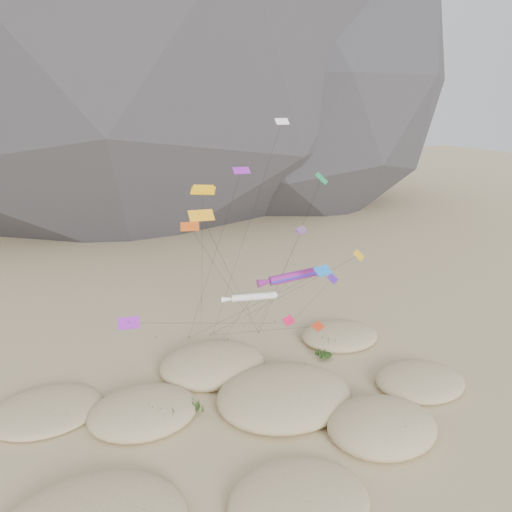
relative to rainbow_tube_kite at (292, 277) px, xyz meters
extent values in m
plane|color=#CCB789|center=(-4.92, -9.34, -12.85)|extent=(500.00, 500.00, 0.00)
ellipsoid|color=black|center=(51.08, 100.66, 25.15)|extent=(130.55, 126.41, 100.00)
ellipsoid|color=#CCB789|center=(-8.29, -18.59, -12.36)|extent=(12.14, 10.32, 2.18)
ellipsoid|color=#CCB789|center=(3.80, -13.29, -12.06)|extent=(11.45, 9.73, 3.51)
ellipsoid|color=#CCB789|center=(-17.89, -1.35, -12.20)|extent=(11.61, 9.87, 2.87)
ellipsoid|color=#CCB789|center=(-2.94, -4.66, -12.04)|extent=(15.34, 13.04, 3.61)
ellipsoid|color=#CCB789|center=(13.35, -7.62, -12.33)|extent=(10.84, 9.21, 2.32)
ellipsoid|color=#CCB789|center=(-8.14, 5.09, -12.10)|extent=(13.23, 11.25, 3.34)
ellipsoid|color=#CCB789|center=(10.85, 6.11, -12.30)|extent=(11.02, 9.37, 2.45)
ellipsoid|color=#CCB789|center=(-27.43, 3.20, -12.43)|extent=(11.78, 10.02, 1.88)
ellipsoid|color=black|center=(-21.04, -13.66, -12.05)|extent=(2.34, 2.00, 0.70)
ellipsoid|color=black|center=(-6.17, -18.05, -12.35)|extent=(1.98, 1.70, 0.59)
ellipsoid|color=black|center=(4.20, -14.68, -11.85)|extent=(3.19, 2.73, 0.96)
ellipsoid|color=black|center=(3.19, -15.57, -12.05)|extent=(2.65, 2.27, 0.79)
ellipsoid|color=black|center=(-16.33, -3.47, -12.05)|extent=(2.65, 2.27, 0.79)
ellipsoid|color=black|center=(-13.33, -2.81, -12.15)|extent=(2.31, 1.98, 0.69)
ellipsoid|color=black|center=(-1.48, -5.59, -11.75)|extent=(3.22, 2.76, 0.97)
ellipsoid|color=black|center=(-0.23, -2.69, -11.85)|extent=(2.93, 2.51, 0.88)
ellipsoid|color=black|center=(-3.73, -8.16, -11.95)|extent=(2.38, 2.04, 0.71)
ellipsoid|color=black|center=(13.99, -8.77, -12.25)|extent=(2.20, 1.89, 0.66)
ellipsoid|color=black|center=(-6.14, 7.60, -11.85)|extent=(3.06, 2.62, 0.92)
ellipsoid|color=black|center=(-5.40, 5.21, -11.95)|extent=(2.75, 2.35, 0.82)
ellipsoid|color=black|center=(8.18, 3.95, -12.15)|extent=(2.16, 1.84, 0.65)
ellipsoid|color=black|center=(6.09, 1.90, -12.25)|extent=(1.87, 1.60, 0.56)
ellipsoid|color=black|center=(-28.16, 2.12, -12.35)|extent=(2.12, 1.81, 0.64)
ellipsoid|color=black|center=(-25.98, 0.44, -12.45)|extent=(2.25, 1.93, 0.68)
cylinder|color=#3F2D1E|center=(-5.58, 14.16, -12.70)|extent=(0.08, 0.08, 0.30)
cylinder|color=#3F2D1E|center=(-5.03, 14.51, -12.70)|extent=(0.08, 0.08, 0.30)
cylinder|color=#3F2D1E|center=(1.11, 12.06, -12.70)|extent=(0.08, 0.08, 0.30)
cylinder|color=#3F2D1E|center=(1.92, 13.86, -12.70)|extent=(0.08, 0.08, 0.30)
cylinder|color=#3F2D1E|center=(4.86, 14.62, -12.70)|extent=(0.08, 0.08, 0.30)
cylinder|color=#3F2D1E|center=(-8.67, 14.42, -12.70)|extent=(0.08, 0.08, 0.30)
cylinder|color=#3F2D1E|center=(6.77, 13.30, -12.70)|extent=(0.08, 0.08, 0.30)
cylinder|color=#3F2D1E|center=(-12.88, 16.47, -12.70)|extent=(0.08, 0.08, 0.30)
cylinder|color=#FF1A2E|center=(0.27, -0.03, 0.04)|extent=(5.93, 1.55, 1.66)
sphere|color=#FF1A2E|center=(3.15, -0.28, 0.27)|extent=(1.11, 1.11, 1.11)
cone|color=#FF1A2E|center=(-2.90, 0.24, -0.25)|extent=(2.47, 1.15, 1.19)
cylinder|color=black|center=(-0.04, 7.45, -6.41)|extent=(0.64, 14.98, 12.90)
cylinder|color=white|center=(-3.69, 2.57, -2.86)|extent=(4.94, 2.51, 1.13)
sphere|color=white|center=(-1.38, 1.69, -2.66)|extent=(0.83, 0.83, 0.83)
cone|color=white|center=(-6.23, 3.54, -3.11)|extent=(2.14, 1.39, 0.85)
cylinder|color=black|center=(-4.05, 7.44, -7.85)|extent=(0.74, 9.77, 10.01)
cube|color=#FCAF0D|center=(-8.28, 6.29, 9.44)|extent=(2.94, 2.30, 0.81)
cube|color=#FCAF0D|center=(-8.28, 6.29, 9.65)|extent=(2.46, 1.88, 0.79)
cylinder|color=black|center=(-7.14, 11.76, -1.70)|extent=(2.30, 10.96, 22.30)
cube|color=red|center=(3.14, 3.79, 4.13)|extent=(2.20, 1.90, 0.59)
cube|color=red|center=(3.14, 3.79, 4.32)|extent=(1.84, 1.57, 0.58)
cylinder|color=black|center=(2.81, 9.44, -4.36)|extent=(0.69, 11.32, 16.99)
cube|color=purple|center=(-5.38, 1.63, 12.15)|extent=(1.87, 1.17, 0.61)
cube|color=purple|center=(-5.38, 1.63, 12.00)|extent=(0.23, 0.18, 0.62)
cylinder|color=black|center=(-7.02, 8.02, -0.32)|extent=(3.32, 12.81, 24.96)
cube|color=#CC4D13|center=(-12.13, -1.82, 7.50)|extent=(1.99, 1.38, 0.71)
cube|color=#CC4D13|center=(-12.13, -1.82, 7.35)|extent=(0.27, 0.27, 0.62)
cylinder|color=black|center=(-5.51, 5.12, -2.65)|extent=(13.27, 13.91, 20.31)
cube|color=purple|center=(-18.46, -0.03, -2.43)|extent=(2.33, 1.41, 0.95)
cube|color=purple|center=(-18.46, -0.03, -2.58)|extent=(0.32, 0.37, 0.72)
cylinder|color=black|center=(-5.85, 6.64, -7.61)|extent=(25.25, 13.35, 10.39)
cube|color=blue|center=(1.92, -3.66, 1.66)|extent=(2.21, 1.49, 0.78)
cube|color=blue|center=(1.92, -3.66, 1.51)|extent=(0.29, 0.29, 0.69)
cylinder|color=black|center=(-3.38, 5.38, -5.57)|extent=(10.61, 18.10, 14.48)
cube|color=#179A55|center=(5.40, 3.39, 10.45)|extent=(2.64, 2.96, 1.15)
cube|color=#179A55|center=(5.40, 3.39, 10.30)|extent=(0.50, 0.49, 0.90)
cylinder|color=black|center=(3.25, 7.73, -1.18)|extent=(4.32, 8.70, 23.25)
cube|color=#FFA81A|center=(-10.08, 1.15, 7.80)|extent=(2.72, 1.60, 0.93)
cube|color=#FFA81A|center=(-10.08, 1.15, 7.65)|extent=(0.33, 0.27, 0.90)
cylinder|color=black|center=(-4.49, 6.61, -2.50)|extent=(11.22, 10.94, 20.62)
cube|color=#F7B40D|center=(7.49, -2.11, 2.29)|extent=(2.11, 2.13, 0.83)
cube|color=#F7B40D|center=(7.49, -2.11, 2.14)|extent=(0.36, 0.36, 0.67)
cylinder|color=black|center=(1.23, 6.20, -5.26)|extent=(12.55, 16.65, 15.11)
cube|color=red|center=(1.77, -3.40, -5.01)|extent=(1.85, 1.63, 0.58)
cube|color=red|center=(1.77, -3.40, -5.16)|extent=(0.25, 0.24, 0.57)
cylinder|color=black|center=(-1.90, 5.38, -8.90)|extent=(7.37, 17.58, 7.81)
cube|color=white|center=(2.63, 8.64, 16.76)|extent=(1.71, 0.87, 0.73)
cube|color=white|center=(2.63, 8.64, 16.61)|extent=(0.21, 0.26, 0.56)
cylinder|color=black|center=(-1.20, 11.58, 1.98)|extent=(7.69, 5.90, 29.57)
cube|color=#511CA8|center=(7.12, 2.63, -2.10)|extent=(2.17, 2.18, 0.84)
cube|color=#511CA8|center=(7.12, 2.63, -2.25)|extent=(0.37, 0.37, 0.69)
cylinder|color=black|center=(6.94, 7.96, -7.45)|extent=(0.37, 10.69, 10.72)
cube|color=#DD1443|center=(-1.77, -3.04, -3.85)|extent=(1.75, 1.42, 0.71)
cube|color=#DD1443|center=(-1.77, -3.04, -4.00)|extent=(0.29, 0.32, 0.53)
cylinder|color=black|center=(2.50, 5.13, -8.32)|extent=(8.56, 16.36, 8.97)
camera|label=1|loc=(-24.30, -47.81, 19.38)|focal=35.00mm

